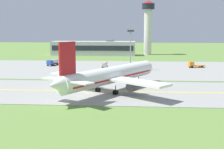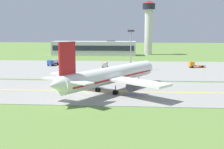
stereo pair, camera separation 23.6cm
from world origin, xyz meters
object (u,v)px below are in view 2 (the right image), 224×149
object	(u,v)px
service_truck_baggage	(194,65)
control_tower	(149,23)
apron_light_mast	(131,45)
airplane_lead	(110,75)
service_truck_fuel	(105,65)
service_truck_catering	(53,62)

from	to	relation	value
service_truck_baggage	control_tower	bearing A→B (deg)	104.80
service_truck_baggage	apron_light_mast	world-z (taller)	apron_light_mast
airplane_lead	control_tower	xyz separation A→B (m)	(13.46, 106.39, 14.23)
service_truck_fuel	service_truck_baggage	bearing A→B (deg)	8.79
airplane_lead	service_truck_catering	xyz separation A→B (m)	(-27.67, 50.49, -2.60)
service_truck_catering	control_tower	xyz separation A→B (m)	(41.12, 55.90, 16.83)
apron_light_mast	control_tower	bearing A→B (deg)	82.31
service_truck_catering	apron_light_mast	bearing A→B (deg)	-19.87
apron_light_mast	service_truck_fuel	bearing A→B (deg)	160.27
service_truck_fuel	service_truck_catering	xyz separation A→B (m)	(-22.27, 8.07, 0.00)
service_truck_catering	apron_light_mast	distance (m)	34.92
service_truck_baggage	service_truck_catering	world-z (taller)	service_truck_catering
service_truck_fuel	apron_light_mast	bearing A→B (deg)	-19.73
airplane_lead	control_tower	bearing A→B (deg)	82.79
control_tower	apron_light_mast	distance (m)	68.68
service_truck_fuel	service_truck_catering	world-z (taller)	same
service_truck_baggage	apron_light_mast	size ratio (longest dim) A/B	0.46
service_truck_baggage	service_truck_catering	distance (m)	56.69
airplane_lead	apron_light_mast	distance (m)	39.50
service_truck_baggage	control_tower	size ratio (longest dim) A/B	0.22
service_truck_baggage	control_tower	world-z (taller)	control_tower
service_truck_baggage	service_truck_fuel	xyz separation A→B (m)	(-34.35, -5.31, 0.35)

